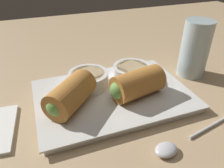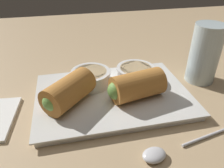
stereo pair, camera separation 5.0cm
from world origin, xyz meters
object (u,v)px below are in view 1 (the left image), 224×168
(dipping_bowl_near, at_px, (88,79))
(spoon, at_px, (176,145))
(serving_plate, at_px, (112,96))
(dipping_bowl_far, at_px, (132,72))
(drinking_glass, at_px, (195,49))

(dipping_bowl_near, distance_m, spoon, 0.22)
(spoon, bearing_deg, serving_plate, 107.20)
(serving_plate, bearing_deg, dipping_bowl_far, 32.13)
(dipping_bowl_near, distance_m, dipping_bowl_far, 0.10)
(dipping_bowl_far, bearing_deg, dipping_bowl_near, 177.26)
(serving_plate, distance_m, drinking_glass, 0.23)
(dipping_bowl_near, relative_size, spoon, 0.45)
(dipping_bowl_far, distance_m, spoon, 0.19)
(dipping_bowl_far, bearing_deg, drinking_glass, -2.15)
(serving_plate, xyz_separation_m, spoon, (0.05, -0.15, -0.00))
(dipping_bowl_near, xyz_separation_m, dipping_bowl_far, (0.10, -0.00, 0.00))
(dipping_bowl_near, bearing_deg, spoon, -66.86)
(dipping_bowl_near, bearing_deg, dipping_bowl_far, -2.74)
(dipping_bowl_far, height_order, spoon, dipping_bowl_far)
(spoon, bearing_deg, dipping_bowl_near, 113.14)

